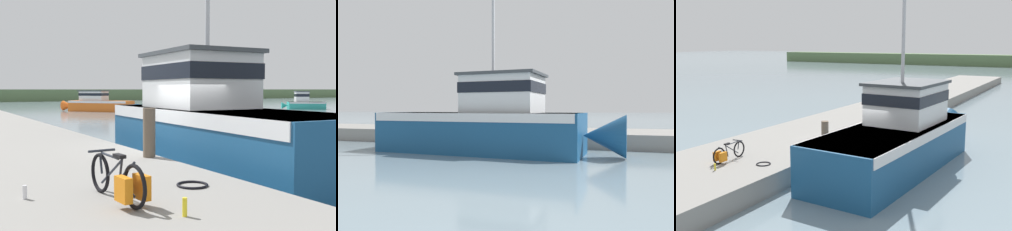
% 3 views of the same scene
% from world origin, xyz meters
% --- Properties ---
extents(ground_plane, '(320.00, 320.00, 0.00)m').
position_xyz_m(ground_plane, '(0.00, 0.00, 0.00)').
color(ground_plane, gray).
extents(dock_pier, '(5.24, 80.00, 0.76)m').
position_xyz_m(dock_pier, '(-3.71, 0.00, 0.38)').
color(dock_pier, gray).
rests_on(dock_pier, ground_plane).
extents(far_shoreline, '(180.00, 5.00, 2.36)m').
position_xyz_m(far_shoreline, '(30.00, 76.10, 1.18)').
color(far_shoreline, '#567047').
rests_on(far_shoreline, ground_plane).
extents(fishing_boat_main, '(3.58, 11.02, 10.71)m').
position_xyz_m(fishing_boat_main, '(1.37, 0.24, 1.38)').
color(fishing_boat_main, navy).
rests_on(fishing_boat_main, ground_plane).
extents(boat_blue_far, '(6.47, 7.34, 2.27)m').
position_xyz_m(boat_blue_far, '(9.86, 32.92, 0.90)').
color(boat_blue_far, orange).
rests_on(boat_blue_far, ground_plane).
extents(boat_white_moored, '(4.85, 4.27, 2.18)m').
position_xyz_m(boat_white_moored, '(33.35, 25.79, 0.81)').
color(boat_white_moored, teal).
rests_on(boat_white_moored, ground_plane).
extents(bicycle_touring, '(0.49, 1.72, 0.69)m').
position_xyz_m(bicycle_touring, '(-3.55, -4.60, 1.07)').
color(bicycle_touring, black).
rests_on(bicycle_touring, dock_pier).
extents(mooring_post, '(0.30, 0.30, 1.17)m').
position_xyz_m(mooring_post, '(-1.36, -1.20, 1.34)').
color(mooring_post, brown).
rests_on(mooring_post, dock_pier).
extents(hose_coil, '(0.53, 0.53, 0.04)m').
position_xyz_m(hose_coil, '(-2.11, -4.22, 0.78)').
color(hose_coil, black).
rests_on(hose_coil, dock_pier).
extents(water_bottle_on_curb, '(0.07, 0.07, 0.20)m').
position_xyz_m(water_bottle_on_curb, '(-4.70, -3.71, 0.86)').
color(water_bottle_on_curb, silver).
rests_on(water_bottle_on_curb, dock_pier).
extents(water_bottle_by_bike, '(0.06, 0.06, 0.24)m').
position_xyz_m(water_bottle_by_bike, '(-3.11, -5.59, 0.88)').
color(water_bottle_by_bike, yellow).
rests_on(water_bottle_by_bike, dock_pier).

